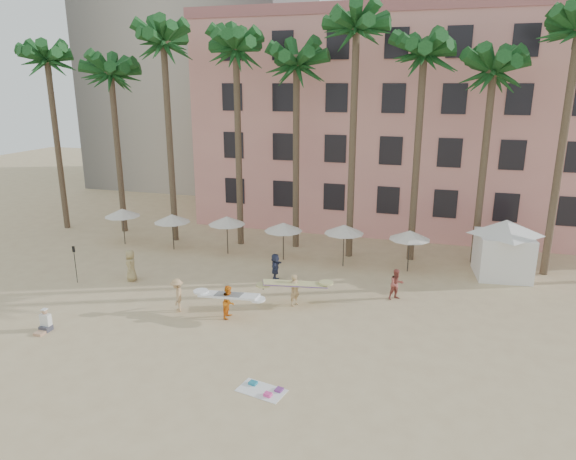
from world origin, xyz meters
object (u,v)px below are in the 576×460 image
(pink_hotel, at_px, (425,124))
(carrier_white, at_px, (229,300))
(cabana, at_px, (504,243))
(carrier_yellow, at_px, (295,288))

(pink_hotel, distance_m, carrier_white, 24.96)
(cabana, distance_m, carrier_white, 16.80)
(pink_hotel, height_order, cabana, pink_hotel)
(pink_hotel, bearing_deg, carrier_yellow, -104.68)
(pink_hotel, xyz_separation_m, cabana, (5.45, -12.58, -5.93))
(cabana, relative_size, carrier_yellow, 1.49)
(pink_hotel, distance_m, cabana, 14.94)
(carrier_yellow, distance_m, carrier_white, 3.57)
(carrier_yellow, bearing_deg, cabana, 35.47)
(carrier_white, bearing_deg, pink_hotel, 70.36)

